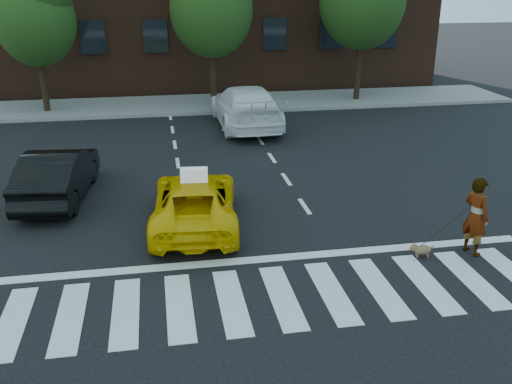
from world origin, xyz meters
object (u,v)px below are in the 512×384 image
at_px(woman, 476,216).
at_px(dog, 421,249).
at_px(taxi, 195,201).
at_px(black_sedan, 58,174).
at_px(tree_left, 35,10).
at_px(white_suv, 246,106).

height_order(woman, dog, woman).
distance_m(taxi, black_sedan, 4.36).
distance_m(tree_left, dog, 19.44).
bearing_deg(woman, white_suv, -3.20).
bearing_deg(white_suv, woman, 103.26).
distance_m(black_sedan, white_suv, 9.47).
height_order(black_sedan, dog, black_sedan).
xyz_separation_m(black_sedan, dog, (8.39, -5.13, -0.53)).
bearing_deg(black_sedan, taxi, 151.18).
relative_size(black_sedan, dog, 7.93).
distance_m(white_suv, dog, 12.28).
relative_size(tree_left, white_suv, 1.13).
relative_size(woman, dog, 3.30).
xyz_separation_m(taxi, white_suv, (2.80, 9.44, 0.23)).
height_order(tree_left, dog, tree_left).
bearing_deg(taxi, woman, 161.44).
relative_size(taxi, white_suv, 0.76).
relative_size(tree_left, black_sedan, 1.51).
distance_m(taxi, dog, 5.50).
xyz_separation_m(tree_left, black_sedan, (1.97, -10.76, -3.73)).
height_order(taxi, woman, woman).
bearing_deg(taxi, tree_left, -61.78).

